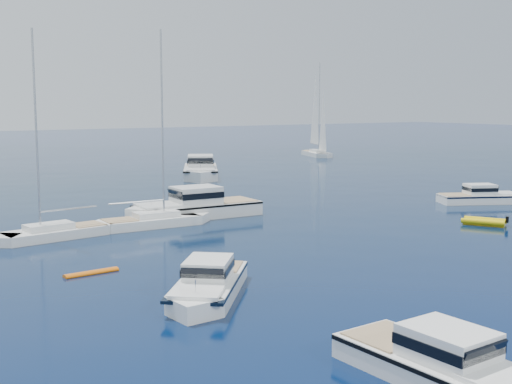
# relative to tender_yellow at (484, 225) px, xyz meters

# --- Properties ---
(motor_cruiser_left) EXTENTS (7.42, 8.12, 2.22)m
(motor_cruiser_left) POSITION_rel_tender_yellow_xyz_m (-25.32, -4.99, 0.00)
(motor_cruiser_left) COLOR white
(motor_cruiser_left) RESTS_ON ground
(motor_cruiser_centre) EXTENTS (11.57, 3.94, 3.00)m
(motor_cruiser_centre) POSITION_rel_tender_yellow_xyz_m (-15.96, 14.24, 0.00)
(motor_cruiser_centre) COLOR silver
(motor_cruiser_centre) RESTS_ON ground
(motor_cruiser_far_r) EXTENTS (8.39, 5.77, 2.13)m
(motor_cruiser_far_r) POSITION_rel_tender_yellow_xyz_m (8.55, 7.06, 0.00)
(motor_cruiser_far_r) COLOR white
(motor_cruiser_far_r) RESTS_ON ground
(motor_cruiser_distant) EXTENTS (9.43, 13.04, 3.34)m
(motor_cruiser_distant) POSITION_rel_tender_yellow_xyz_m (-2.47, 38.26, 0.00)
(motor_cruiser_distant) COLOR white
(motor_cruiser_distant) RESTS_ON ground
(sailboat_mid_l) EXTENTS (9.60, 3.65, 13.76)m
(sailboat_mid_l) POSITION_rel_tender_yellow_xyz_m (-27.24, 11.99, 0.00)
(sailboat_mid_l) COLOR white
(sailboat_mid_l) RESTS_ON ground
(sailboat_centre) EXTENTS (9.77, 2.83, 14.24)m
(sailboat_centre) POSITION_rel_tender_yellow_xyz_m (-20.26, 12.45, 0.00)
(sailboat_centre) COLOR white
(sailboat_centre) RESTS_ON ground
(sailboat_sails_far) EXTENTS (5.93, 10.95, 15.61)m
(sailboat_sails_far) POSITION_rel_tender_yellow_xyz_m (28.55, 55.90, 0.00)
(sailboat_sails_far) COLOR silver
(sailboat_sails_far) RESTS_ON ground
(tender_yellow) EXTENTS (3.04, 3.58, 0.95)m
(tender_yellow) POSITION_rel_tender_yellow_xyz_m (0.00, 0.00, 0.00)
(tender_yellow) COLOR yellow
(tender_yellow) RESTS_ON ground
(kayak_orange) EXTENTS (2.87, 0.76, 0.30)m
(kayak_orange) POSITION_rel_tender_yellow_xyz_m (-28.35, 1.86, 0.00)
(kayak_orange) COLOR #DA5F0A
(kayak_orange) RESTS_ON ground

